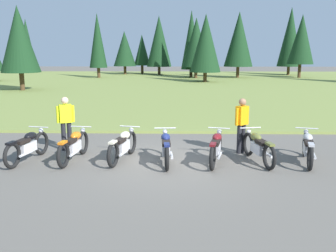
% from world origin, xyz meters
% --- Properties ---
extents(ground_plane, '(140.00, 140.00, 0.00)m').
position_xyz_m(ground_plane, '(0.00, 0.00, 0.00)').
color(ground_plane, '#605B54').
extents(grass_moorland, '(80.00, 44.00, 0.10)m').
position_xyz_m(grass_moorland, '(0.00, 25.66, 0.05)').
color(grass_moorland, olive).
rests_on(grass_moorland, ground).
extents(forest_treeline, '(43.03, 28.01, 8.59)m').
position_xyz_m(forest_treeline, '(2.56, 32.88, 4.22)').
color(forest_treeline, '#47331E').
rests_on(forest_treeline, ground).
extents(motorcycle_black, '(0.69, 2.08, 0.88)m').
position_xyz_m(motorcycle_black, '(-3.91, -0.01, 0.44)').
color(motorcycle_black, black).
rests_on(motorcycle_black, ground).
extents(motorcycle_orange, '(0.62, 2.10, 0.88)m').
position_xyz_m(motorcycle_orange, '(-2.64, 0.07, 0.44)').
color(motorcycle_orange, black).
rests_on(motorcycle_orange, ground).
extents(motorcycle_cream, '(0.73, 2.07, 0.88)m').
position_xyz_m(motorcycle_cream, '(-1.26, 0.14, 0.44)').
color(motorcycle_cream, black).
rests_on(motorcycle_cream, ground).
extents(motorcycle_navy, '(0.62, 2.10, 0.88)m').
position_xyz_m(motorcycle_navy, '(-0.04, -0.10, 0.44)').
color(motorcycle_navy, black).
rests_on(motorcycle_navy, ground).
extents(motorcycle_maroon, '(0.72, 2.07, 0.88)m').
position_xyz_m(motorcycle_maroon, '(1.34, -0.05, 0.44)').
color(motorcycle_maroon, black).
rests_on(motorcycle_maroon, ground).
extents(motorcycle_olive, '(0.71, 2.08, 0.88)m').
position_xyz_m(motorcycle_olive, '(2.51, 0.02, 0.44)').
color(motorcycle_olive, black).
rests_on(motorcycle_olive, ground).
extents(motorcycle_silver, '(0.74, 2.06, 0.88)m').
position_xyz_m(motorcycle_silver, '(3.87, -0.01, 0.44)').
color(motorcycle_silver, black).
rests_on(motorcycle_silver, ground).
extents(rider_near_row_end, '(0.44, 0.40, 1.67)m').
position_xyz_m(rider_near_row_end, '(2.21, 0.98, 0.95)').
color(rider_near_row_end, black).
rests_on(rider_near_row_end, ground).
extents(rider_with_back_turned, '(0.51, 0.35, 1.67)m').
position_xyz_m(rider_with_back_turned, '(-3.17, 1.20, 0.95)').
color(rider_with_back_turned, black).
rests_on(rider_with_back_turned, ground).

